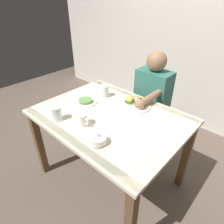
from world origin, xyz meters
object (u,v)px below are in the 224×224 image
fruit_bowl (98,140)px  water_glass_near (105,92)px  water_glass_far (57,114)px  side_plate (86,102)px  dining_table (110,125)px  coffee_mug (82,119)px  fork (168,129)px  diner_person (151,100)px  eggs_benedict_plate (135,104)px

fruit_bowl → water_glass_near: (-0.44, 0.51, 0.02)m
water_glass_far → water_glass_near: bearing=90.8°
side_plate → dining_table: bearing=0.2°
water_glass_near → side_plate: water_glass_near is taller
fruit_bowl → coffee_mug: 0.24m
dining_table → fork: size_ratio=8.14×
coffee_mug → side_plate: coffee_mug is taller
dining_table → fruit_bowl: 0.38m
fork → side_plate: bearing=-169.0°
dining_table → water_glass_near: 0.37m
diner_person → side_plate: bearing=-117.6°
fork → fruit_bowl: bearing=-120.9°
fruit_bowl → coffee_mug: bearing=163.6°
eggs_benedict_plate → fork: 0.40m
water_glass_near → dining_table: bearing=-38.9°
fruit_bowl → water_glass_near: water_glass_near is taller
dining_table → eggs_benedict_plate: bearing=74.9°
fruit_bowl → side_plate: (-0.48, 0.30, -0.02)m
water_glass_near → diner_person: (0.28, 0.39, -0.14)m
dining_table → side_plate: 0.32m
dining_table → fruit_bowl: (0.18, -0.30, 0.14)m
fork → eggs_benedict_plate: bearing=164.0°
dining_table → water_glass_far: size_ratio=10.70×
fork → coffee_mug: bearing=-142.9°
coffee_mug → water_glass_near: 0.49m
side_plate → water_glass_far: bearing=-82.4°
dining_table → fork: 0.48m
coffee_mug → diner_person: size_ratio=0.10×
eggs_benedict_plate → fork: size_ratio=1.83×
diner_person → fruit_bowl: bearing=-79.9°
dining_table → diner_person: bearing=88.1°
coffee_mug → water_glass_near: size_ratio=1.01×
fruit_bowl → diner_person: 0.93m
coffee_mug → dining_table: bearing=77.1°
water_glass_far → coffee_mug: bearing=23.9°
dining_table → fork: fork is taller
water_glass_near → side_plate: size_ratio=0.55×
water_glass_near → diner_person: size_ratio=0.10×
water_glass_near → water_glass_far: water_glass_far is taller
eggs_benedict_plate → water_glass_far: 0.66m
water_glass_far → diner_person: bearing=73.6°
fork → water_glass_far: bearing=-146.3°
diner_person → fork: bearing=-46.7°
side_plate → eggs_benedict_plate: bearing=34.9°
fork → side_plate: 0.76m
dining_table → fork: (0.45, 0.14, 0.11)m
side_plate → diner_person: diner_person is taller
eggs_benedict_plate → side_plate: eggs_benedict_plate is taller
fruit_bowl → coffee_mug: (-0.23, 0.07, 0.02)m
side_plate → fork: bearing=11.0°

